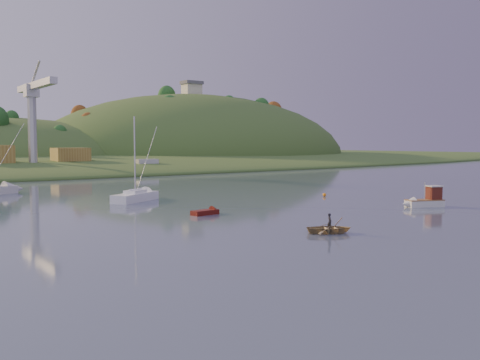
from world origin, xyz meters
TOP-DOWN VIEW (x-y plane):
  - ground at (0.00, 0.00)m, footprint 500.00×500.00m
  - hill_right at (95.00, 195.00)m, footprint 150.00×130.00m
  - hilltop_house at (95.00, 195.00)m, footprint 9.00×7.00m
  - wharf at (5.00, 122.00)m, footprint 42.00×16.00m
  - shed_east at (13.00, 124.00)m, footprint 9.00×7.00m
  - dock_crane at (2.00, 118.39)m, footprint 3.20×28.00m
  - fishing_boat at (19.83, 18.08)m, footprint 5.61×3.54m
  - sailboat_near at (-5.60, 44.54)m, footprint 8.17×6.41m
  - canoe at (-3.04, 11.45)m, footprint 4.70×4.28m
  - paddler at (-3.04, 11.45)m, footprint 0.57×0.64m
  - red_tender at (-4.58, 27.98)m, footprint 3.76×1.66m
  - work_vessel at (28.56, 109.29)m, footprint 13.53×5.45m
  - buoy_1 at (19.35, 34.10)m, footprint 0.50×0.50m

SIDE VIEW (x-z plane):
  - ground at x=0.00m, z-range 0.00..0.00m
  - hill_right at x=95.00m, z-range -30.00..30.00m
  - buoy_1 at x=19.35m, z-range 0.00..0.50m
  - red_tender at x=-4.58m, z-range -0.36..0.88m
  - canoe at x=-3.04m, z-range 0.00..0.80m
  - sailboat_near at x=-5.60m, z-range -4.91..6.37m
  - paddler at x=-3.04m, z-range 0.00..1.48m
  - fishing_boat at x=19.83m, z-range -0.96..2.47m
  - wharf at x=5.00m, z-range 0.00..2.40m
  - work_vessel at x=28.56m, z-range -0.49..2.93m
  - shed_east at x=13.00m, z-range 2.40..6.40m
  - dock_crane at x=2.00m, z-range 7.02..27.32m
  - hilltop_house at x=95.00m, z-range 30.18..36.63m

